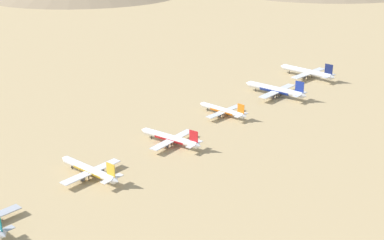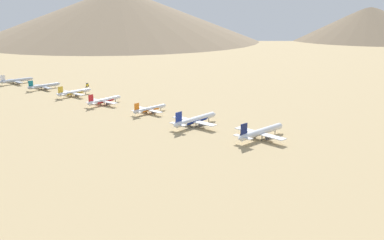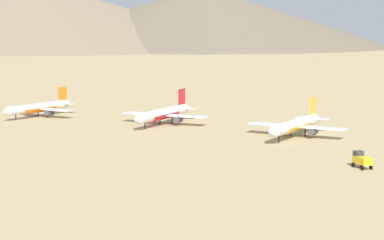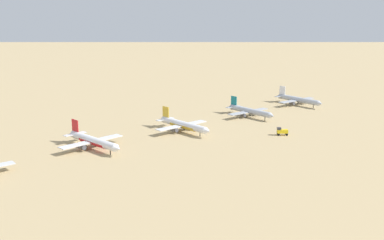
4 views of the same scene
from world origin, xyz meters
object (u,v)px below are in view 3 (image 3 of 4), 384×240
at_px(parked_jet_3, 163,114).
at_px(service_truck, 362,160).
at_px(parked_jet_4, 296,125).
at_px(parked_jet_2, 39,108).

bearing_deg(parked_jet_3, service_truck, 66.15).
xyz_separation_m(parked_jet_3, parked_jet_4, (1.00, 49.01, -0.02)).
height_order(parked_jet_2, service_truck, parked_jet_2).
bearing_deg(service_truck, parked_jet_3, -113.85).
height_order(parked_jet_3, parked_jet_4, parked_jet_3).
xyz_separation_m(parked_jet_4, service_truck, (35.47, 33.48, -1.54)).
bearing_deg(parked_jet_4, parked_jet_3, -91.17).
relative_size(parked_jet_4, service_truck, 6.71).
distance_m(parked_jet_4, service_truck, 48.80).
height_order(parked_jet_3, service_truck, parked_jet_3).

